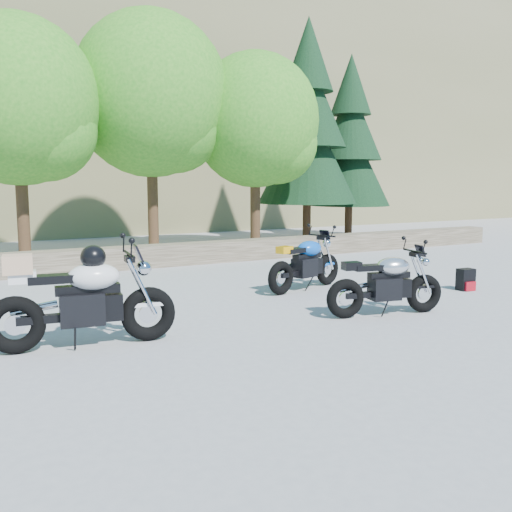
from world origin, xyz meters
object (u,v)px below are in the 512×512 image
at_px(silver_bike, 387,284).
at_px(white_bike, 83,298).
at_px(backpack, 466,280).
at_px(blue_bike, 306,264).

bearing_deg(silver_bike, white_bike, -174.77).
distance_m(white_bike, backpack, 6.86).
xyz_separation_m(blue_bike, backpack, (2.49, -1.49, -0.28)).
height_order(silver_bike, blue_bike, blue_bike).
bearing_deg(silver_bike, blue_bike, 99.53).
relative_size(white_bike, backpack, 5.59).
height_order(silver_bike, backpack, silver_bike).
distance_m(silver_bike, backpack, 2.72).
distance_m(silver_bike, white_bike, 4.28).
xyz_separation_m(white_bike, blue_bike, (4.36, 1.70, -0.12)).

